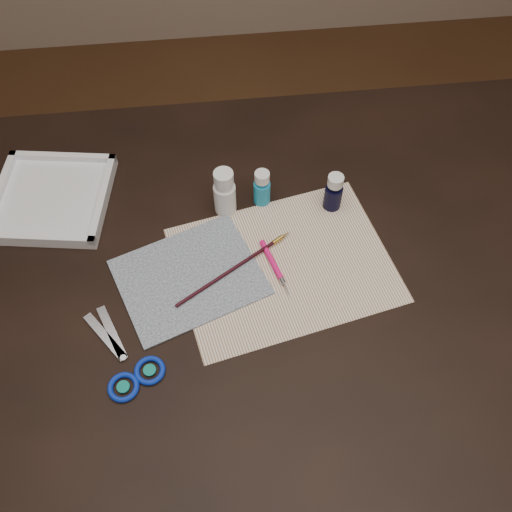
{
  "coord_description": "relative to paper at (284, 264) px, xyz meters",
  "views": [
    {
      "loc": [
        -0.06,
        -0.53,
        1.6
      ],
      "look_at": [
        0.0,
        0.0,
        0.8
      ],
      "focal_mm": 40.0,
      "sensor_mm": 36.0,
      "label": 1
    }
  ],
  "objects": [
    {
      "name": "ground",
      "position": [
        -0.05,
        -0.01,
        -0.76
      ],
      "size": [
        3.5,
        3.5,
        0.02
      ],
      "primitive_type": "cube",
      "color": "#422614",
      "rests_on": "ground"
    },
    {
      "name": "table",
      "position": [
        -0.05,
        -0.01,
        -0.38
      ],
      "size": [
        1.3,
        0.9,
        0.75
      ],
      "primitive_type": "cube",
      "color": "black",
      "rests_on": "ground"
    },
    {
      "name": "paper",
      "position": [
        0.0,
        0.0,
        0.0
      ],
      "size": [
        0.42,
        0.35,
        0.0
      ],
      "primitive_type": "cube",
      "rotation": [
        0.0,
        0.0,
        0.21
      ],
      "color": "white",
      "rests_on": "table"
    },
    {
      "name": "canvas",
      "position": [
        -0.17,
        -0.01,
        0.0
      ],
      "size": [
        0.29,
        0.26,
        0.0
      ],
      "primitive_type": "cube",
      "rotation": [
        0.0,
        0.0,
        0.35
      ],
      "color": "#12233D",
      "rests_on": "paper"
    },
    {
      "name": "paint_bottle_white",
      "position": [
        -0.09,
        0.14,
        0.05
      ],
      "size": [
        0.05,
        0.05,
        0.1
      ],
      "primitive_type": "cylinder",
      "rotation": [
        0.0,
        0.0,
        -0.41
      ],
      "color": "white",
      "rests_on": "table"
    },
    {
      "name": "paint_bottle_cyan",
      "position": [
        -0.02,
        0.15,
        0.04
      ],
      "size": [
        0.03,
        0.03,
        0.08
      ],
      "primitive_type": "cylinder",
      "rotation": [
        0.0,
        0.0,
        0.06
      ],
      "color": "#1A8CB9",
      "rests_on": "table"
    },
    {
      "name": "paint_bottle_navy",
      "position": [
        0.11,
        0.12,
        0.04
      ],
      "size": [
        0.03,
        0.03,
        0.08
      ],
      "primitive_type": "cylinder",
      "rotation": [
        0.0,
        0.0,
        -0.03
      ],
      "color": "black",
      "rests_on": "table"
    },
    {
      "name": "paintbrush",
      "position": [
        -0.09,
        -0.0,
        0.01
      ],
      "size": [
        0.22,
        0.14,
        0.01
      ],
      "primitive_type": null,
      "rotation": [
        0.0,
        0.0,
        0.56
      ],
      "color": "black",
      "rests_on": "canvas"
    },
    {
      "name": "craft_knife",
      "position": [
        -0.02,
        -0.01,
        0.01
      ],
      "size": [
        0.05,
        0.12,
        0.01
      ],
      "primitive_type": null,
      "rotation": [
        0.0,
        0.0,
        -1.28
      ],
      "color": "#F21473",
      "rests_on": "paper"
    },
    {
      "name": "scissors",
      "position": [
        -0.29,
        -0.14,
        0.0
      ],
      "size": [
        0.19,
        0.21,
        0.01
      ],
      "primitive_type": null,
      "rotation": [
        0.0,
        0.0,
        2.21
      ],
      "color": "silver",
      "rests_on": "table"
    },
    {
      "name": "palette_tray",
      "position": [
        -0.42,
        0.19,
        0.01
      ],
      "size": [
        0.24,
        0.24,
        0.03
      ],
      "primitive_type": "cube",
      "rotation": [
        0.0,
        0.0,
        -0.16
      ],
      "color": "white",
      "rests_on": "table"
    }
  ]
}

